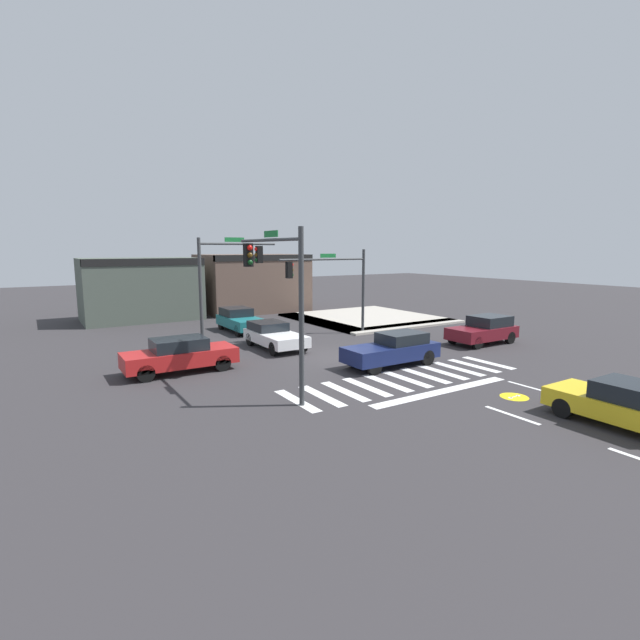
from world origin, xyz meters
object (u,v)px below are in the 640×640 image
(traffic_signal_southwest, at_px, (276,280))
(car_maroon, at_px, (484,330))
(car_white, at_px, (274,335))
(car_navy, at_px, (393,349))
(car_yellow, at_px, (630,405))
(traffic_signal_northwest, at_px, (227,272))
(traffic_signal_northeast, at_px, (331,277))
(car_red, at_px, (180,355))
(car_teal, at_px, (240,320))

(traffic_signal_southwest, height_order, car_maroon, traffic_signal_southwest)
(traffic_signal_southwest, relative_size, car_white, 1.42)
(car_navy, bearing_deg, car_maroon, -171.64)
(car_yellow, height_order, car_maroon, car_maroon)
(traffic_signal_northwest, height_order, car_navy, traffic_signal_northwest)
(car_yellow, distance_m, car_white, 16.51)
(traffic_signal_northeast, distance_m, car_red, 11.18)
(traffic_signal_northeast, bearing_deg, car_red, 18.55)
(traffic_signal_southwest, relative_size, car_maroon, 1.48)
(car_navy, height_order, car_teal, car_navy)
(car_navy, distance_m, car_yellow, 9.62)
(car_red, relative_size, car_white, 1.11)
(traffic_signal_northwest, distance_m, car_teal, 6.26)
(traffic_signal_northeast, height_order, car_yellow, traffic_signal_northeast)
(traffic_signal_northwest, bearing_deg, car_teal, 61.06)
(car_teal, bearing_deg, traffic_signal_southwest, -16.58)
(traffic_signal_northeast, relative_size, traffic_signal_southwest, 0.99)
(car_red, bearing_deg, car_yellow, -54.84)
(car_red, bearing_deg, car_maroon, -10.18)
(traffic_signal_northeast, distance_m, car_maroon, 9.39)
(car_teal, bearing_deg, traffic_signal_northeast, 39.83)
(traffic_signal_northwest, xyz_separation_m, car_maroon, (12.82, -6.60, -3.34))
(traffic_signal_northeast, xyz_separation_m, car_teal, (-4.02, 4.82, -2.90))
(traffic_signal_northwest, bearing_deg, car_navy, -57.18)
(traffic_signal_northwest, bearing_deg, car_white, -31.74)
(traffic_signal_northwest, relative_size, car_red, 1.25)
(car_teal, relative_size, car_white, 1.00)
(car_white, bearing_deg, traffic_signal_southwest, -25.52)
(car_navy, height_order, car_white, car_navy)
(car_yellow, bearing_deg, traffic_signal_northwest, 19.00)
(car_teal, distance_m, car_yellow, 22.21)
(traffic_signal_northwest, relative_size, car_navy, 1.29)
(car_teal, relative_size, car_red, 0.89)
(traffic_signal_northwest, xyz_separation_m, traffic_signal_southwest, (-1.33, -8.42, 0.08))
(car_maroon, bearing_deg, traffic_signal_northwest, -27.26)
(car_red, bearing_deg, car_white, 22.29)
(traffic_signal_southwest, bearing_deg, car_red, 26.13)
(car_teal, distance_m, car_red, 10.34)
(car_teal, distance_m, car_white, 5.92)
(car_red, bearing_deg, traffic_signal_northwest, 44.77)
(car_white, bearing_deg, car_red, -67.71)
(car_teal, bearing_deg, car_yellow, 8.85)
(car_white, bearing_deg, traffic_signal_northeast, 103.51)
(traffic_signal_northwest, xyz_separation_m, car_white, (2.08, -1.29, -3.43))
(traffic_signal_southwest, height_order, car_red, traffic_signal_southwest)
(car_teal, bearing_deg, car_maroon, 42.47)
(traffic_signal_northeast, xyz_separation_m, car_white, (-4.49, -1.08, -2.95))
(car_yellow, relative_size, car_maroon, 1.08)
(car_yellow, bearing_deg, traffic_signal_northeast, -2.02)
(car_yellow, bearing_deg, car_white, 13.63)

